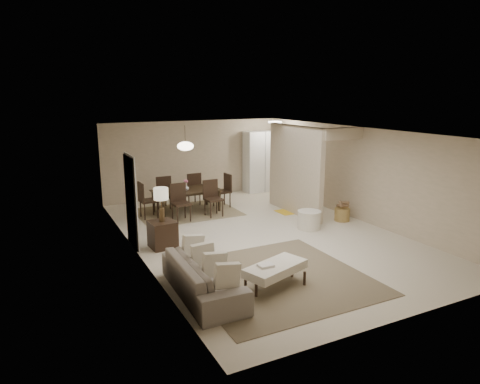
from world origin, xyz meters
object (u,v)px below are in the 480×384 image
ottoman_bench (275,269)px  side_table (163,234)px  round_pouf (309,220)px  dining_table (187,201)px  pantry_cabinet (261,161)px  sofa (203,277)px  wicker_basket (342,215)px

ottoman_bench → side_table: 3.09m
round_pouf → dining_table: size_ratio=0.32×
pantry_cabinet → side_table: size_ratio=3.49×
pantry_cabinet → round_pouf: (-1.04, -4.33, -0.82)m
ottoman_bench → dining_table: bearing=68.3°
sofa → side_table: size_ratio=3.61×
pantry_cabinet → sofa: bearing=-126.4°
pantry_cabinet → side_table: (-4.75, -3.96, -0.75)m
ottoman_bench → round_pouf: (2.51, 2.48, -0.11)m
pantry_cabinet → wicker_basket: (0.17, -4.15, -0.88)m
dining_table → round_pouf: bearing=-55.1°
sofa → ottoman_bench: (1.25, -0.30, 0.02)m
ottoman_bench → round_pouf: bearing=25.9°
pantry_cabinet → sofa: 8.12m
side_table → dining_table: (1.47, 2.49, 0.03)m
dining_table → side_table: bearing=-123.8°
pantry_cabinet → dining_table: bearing=-155.8°
side_table → round_pouf: bearing=-5.6°
wicker_basket → sofa: bearing=-154.6°
ottoman_bench → wicker_basket: ottoman_bench is taller
dining_table → pantry_cabinet: bearing=20.9°
ottoman_bench → dining_table: (0.27, 5.34, -0.01)m
dining_table → wicker_basket: bearing=-41.1°
round_pouf → wicker_basket: round_pouf is taller
pantry_cabinet → dining_table: 3.67m
ottoman_bench → pantry_cabinet: bearing=43.7°
sofa → round_pouf: (3.76, 2.18, -0.09)m
side_table → wicker_basket: size_ratio=1.48×
pantry_cabinet → dining_table: pantry_cabinet is taller
ottoman_bench → side_table: size_ratio=2.15×
side_table → sofa: bearing=-91.1°
sofa → ottoman_bench: bearing=-102.0°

